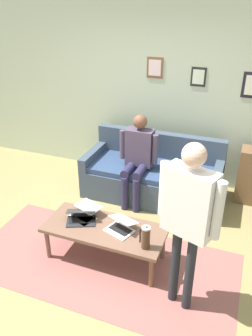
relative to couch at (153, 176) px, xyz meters
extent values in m
plane|color=#8F7F4E|center=(0.15, 1.53, -0.31)|extent=(7.68, 7.68, 0.00)
cube|color=#925650|center=(0.10, 1.60, -0.30)|extent=(2.98, 1.39, 0.01)
cube|color=beige|center=(0.15, -0.67, 1.04)|extent=(7.04, 0.10, 2.70)
cube|color=brown|center=(0.21, -0.61, 1.44)|extent=(0.24, 0.02, 0.30)
cube|color=silver|center=(0.21, -0.61, 1.44)|extent=(0.18, 0.00, 0.23)
cube|color=black|center=(-0.43, -0.61, 1.36)|extent=(0.21, 0.02, 0.26)
cube|color=silver|center=(-0.43, -0.61, 1.36)|extent=(0.16, 0.00, 0.20)
cube|color=#3A4858|center=(0.00, 0.04, -0.10)|extent=(1.95, 0.86, 0.42)
cube|color=navy|center=(0.00, 0.06, 0.15)|extent=(1.71, 0.78, 0.08)
cube|color=#3A4858|center=(0.00, -0.32, 0.34)|extent=(1.95, 0.14, 0.46)
cube|color=#3A4858|center=(-0.92, 0.04, 0.21)|extent=(0.12, 0.86, 0.20)
cube|color=#3A4858|center=(0.92, 0.04, 0.21)|extent=(0.12, 0.86, 0.20)
cube|color=brown|center=(0.10, 1.50, 0.10)|extent=(1.34, 0.58, 0.04)
cylinder|color=brown|center=(-0.51, 1.73, -0.11)|extent=(0.05, 0.05, 0.38)
cylinder|color=brown|center=(0.71, 1.73, -0.11)|extent=(0.05, 0.05, 0.38)
cylinder|color=brown|center=(-0.51, 1.27, -0.11)|extent=(0.05, 0.05, 0.38)
cylinder|color=brown|center=(0.71, 1.27, -0.11)|extent=(0.05, 0.05, 0.38)
cube|color=silver|center=(0.41, 1.43, 0.12)|extent=(0.34, 0.29, 0.01)
cube|color=black|center=(0.41, 1.42, 0.13)|extent=(0.27, 0.20, 0.00)
cube|color=silver|center=(0.38, 1.34, 0.23)|extent=(0.34, 0.28, 0.01)
cube|color=black|center=(0.38, 1.34, 0.23)|extent=(0.31, 0.25, 0.01)
cube|color=silver|center=(-0.07, 1.50, 0.12)|extent=(0.34, 0.30, 0.01)
cube|color=black|center=(-0.08, 1.48, 0.13)|extent=(0.27, 0.21, 0.00)
cube|color=silver|center=(-0.10, 1.43, 0.23)|extent=(0.34, 0.28, 0.08)
cube|color=#ABC9EC|center=(-0.10, 1.43, 0.23)|extent=(0.30, 0.25, 0.07)
cube|color=#28282D|center=(0.39, 1.50, 0.12)|extent=(0.38, 0.32, 0.01)
cube|color=black|center=(0.40, 1.49, 0.13)|extent=(0.30, 0.22, 0.00)
cube|color=#28282D|center=(0.42, 1.44, 0.22)|extent=(0.37, 0.30, 0.08)
cube|color=white|center=(0.41, 1.44, 0.22)|extent=(0.33, 0.27, 0.07)
cylinder|color=#4C3323|center=(-0.42, 1.65, 0.24)|extent=(0.09, 0.09, 0.24)
cylinder|color=#B7B7BC|center=(-0.42, 1.65, 0.36)|extent=(0.09, 0.09, 0.02)
sphere|color=#B2B2B7|center=(-0.42, 1.65, 0.38)|extent=(0.03, 0.03, 0.03)
cube|color=black|center=(-0.36, 1.65, 0.25)|extent=(0.01, 0.01, 0.16)
cylinder|color=#23252C|center=(-0.91, 1.85, 0.13)|extent=(0.09, 0.09, 0.87)
cylinder|color=#23252C|center=(-0.76, 1.80, 0.13)|extent=(0.09, 0.09, 0.87)
cube|color=white|center=(-0.83, 1.82, 0.87)|extent=(0.47, 0.32, 0.61)
cylinder|color=white|center=(-1.07, 1.91, 0.90)|extent=(0.10, 0.10, 0.52)
cylinder|color=white|center=(-0.59, 1.74, 0.90)|extent=(0.10, 0.10, 0.52)
sphere|color=beige|center=(-0.83, 1.82, 1.30)|extent=(0.20, 0.20, 0.20)
cylinder|color=#292748|center=(0.08, 0.50, -0.06)|extent=(0.10, 0.10, 0.50)
cylinder|color=#292748|center=(0.25, 0.50, -0.06)|extent=(0.10, 0.10, 0.50)
cylinder|color=#292748|center=(0.08, 0.32, 0.24)|extent=(0.12, 0.40, 0.12)
cylinder|color=#292748|center=(0.25, 0.32, 0.24)|extent=(0.12, 0.40, 0.12)
cube|color=#4D4157|center=(0.16, 0.14, 0.50)|extent=(0.37, 0.20, 0.52)
cylinder|color=#4D4157|center=(-0.07, 0.19, 0.53)|extent=(0.08, 0.08, 0.42)
cylinder|color=#4D4157|center=(0.40, 0.19, 0.53)|extent=(0.08, 0.08, 0.42)
sphere|color=brown|center=(0.16, 0.14, 0.88)|extent=(0.19, 0.19, 0.19)
camera|label=1|loc=(-1.17, 4.18, 2.40)|focal=35.85mm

